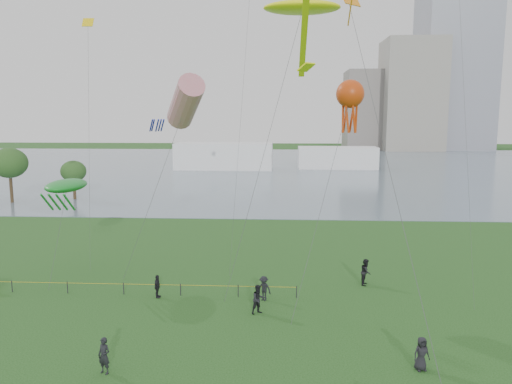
{
  "coord_description": "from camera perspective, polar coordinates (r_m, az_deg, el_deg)",
  "views": [
    {
      "loc": [
        1.56,
        -18.15,
        12.38
      ],
      "look_at": [
        0.0,
        10.0,
        8.0
      ],
      "focal_mm": 35.0,
      "sensor_mm": 36.0,
      "label": 1
    }
  ],
  "objects": [
    {
      "name": "lake",
      "position": [
        118.8,
        2.4,
        2.86
      ],
      "size": [
        400.0,
        120.0,
        0.08
      ],
      "primitive_type": "cube",
      "color": "slate",
      "rests_on": "ground_plane"
    },
    {
      "name": "building_mid",
      "position": [
        185.67,
        17.31,
        10.49
      ],
      "size": [
        20.0,
        20.0,
        38.0
      ],
      "primitive_type": "cube",
      "color": "gray",
      "rests_on": "ground_plane"
    },
    {
      "name": "building_low",
      "position": [
        188.63,
        12.61,
        9.12
      ],
      "size": [
        16.0,
        18.0,
        28.0
      ],
      "primitive_type": "cube",
      "color": "slate",
      "rests_on": "ground_plane"
    },
    {
      "name": "pavilion_left",
      "position": [
        114.34,
        -3.67,
        4.11
      ],
      "size": [
        22.0,
        8.0,
        6.0
      ],
      "primitive_type": "cube",
      "color": "white",
      "rests_on": "ground_plane"
    },
    {
      "name": "pavilion_right",
      "position": [
        117.23,
        9.27,
        3.89
      ],
      "size": [
        18.0,
        7.0,
        5.0
      ],
      "primitive_type": "cube",
      "color": "white",
      "rests_on": "ground_plane"
    },
    {
      "name": "fence",
      "position": [
        38.73,
        -23.66,
        -9.71
      ],
      "size": [
        24.07,
        0.07,
        1.05
      ],
      "color": "black",
      "rests_on": "ground_plane"
    },
    {
      "name": "spectator_a",
      "position": [
        31.95,
        0.28,
        -12.17
      ],
      "size": [
        1.14,
        1.08,
        1.86
      ],
      "primitive_type": "imported",
      "rotation": [
        0.0,
        0.0,
        0.56
      ],
      "color": "black",
      "rests_on": "ground_plane"
    },
    {
      "name": "spectator_b",
      "position": [
        34.09,
        0.9,
        -10.95
      ],
      "size": [
        1.26,
        1.07,
        1.68
      ],
      "primitive_type": "imported",
      "rotation": [
        0.0,
        0.0,
        -0.51
      ],
      "color": "black",
      "rests_on": "ground_plane"
    },
    {
      "name": "spectator_c",
      "position": [
        35.23,
        -11.22,
        -10.53
      ],
      "size": [
        0.44,
        0.95,
        1.59
      ],
      "primitive_type": "imported",
      "rotation": [
        0.0,
        0.0,
        1.52
      ],
      "color": "black",
      "rests_on": "ground_plane"
    },
    {
      "name": "spectator_d",
      "position": [
        26.82,
        18.38,
        -17.13
      ],
      "size": [
        0.93,
        0.72,
        1.68
      ],
      "primitive_type": "imported",
      "rotation": [
        0.0,
        0.0,
        0.25
      ],
      "color": "black",
      "rests_on": "ground_plane"
    },
    {
      "name": "spectator_f",
      "position": [
        26.29,
        -16.97,
        -17.47
      ],
      "size": [
        0.77,
        0.64,
        1.8
      ],
      "primitive_type": "imported",
      "rotation": [
        0.0,
        0.0,
        -0.37
      ],
      "color": "black",
      "rests_on": "ground_plane"
    },
    {
      "name": "spectator_g",
      "position": [
        37.9,
        12.45,
        -8.91
      ],
      "size": [
        0.97,
        1.11,
        1.93
      ],
      "primitive_type": "imported",
      "rotation": [
        0.0,
        0.0,
        1.28
      ],
      "color": "black",
      "rests_on": "ground_plane"
    },
    {
      "name": "kite_stingray",
      "position": [
        34.54,
        5.26,
        20.16
      ],
      "size": [
        7.54,
        10.05,
        19.66
      ],
      "rotation": [
        0.0,
        0.0,
        -0.1
      ],
      "color": "#3F3F42"
    },
    {
      "name": "kite_windsock",
      "position": [
        36.2,
        -8.09,
        10.11
      ],
      "size": [
        7.03,
        5.18,
        15.19
      ],
      "rotation": [
        0.0,
        0.0,
        -0.08
      ],
      "color": "#3F3F42"
    },
    {
      "name": "kite_creature",
      "position": [
        40.24,
        -20.86,
        0.66
      ],
      "size": [
        2.63,
        5.72,
        7.55
      ],
      "rotation": [
        0.0,
        0.0,
        0.07
      ],
      "color": "#3F3F42"
    },
    {
      "name": "kite_octopus",
      "position": [
        38.58,
        10.7,
        10.83
      ],
      "size": [
        5.49,
        11.1,
        14.98
      ],
      "rotation": [
        0.0,
        0.0,
        0.09
      ],
      "color": "#3F3F42"
    },
    {
      "name": "kite_delta",
      "position": [
        28.94,
        11.02,
        19.3
      ],
      "size": [
        3.41,
        14.8,
        19.52
      ],
      "rotation": [
        0.0,
        0.0,
        0.32
      ],
      "color": "#3F3F42"
    }
  ]
}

